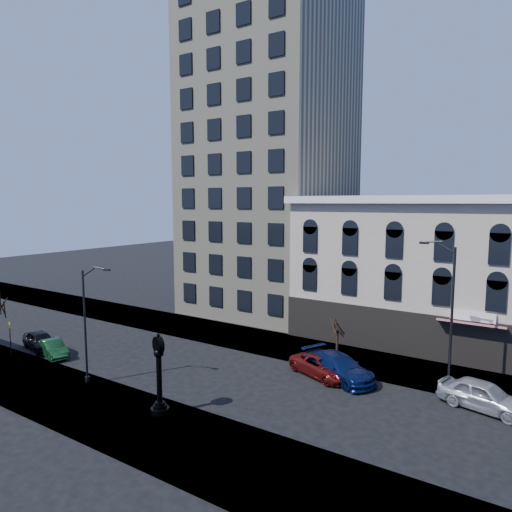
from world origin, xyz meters
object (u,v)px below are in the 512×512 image
Objects in this scene: street_clock at (159,377)px; car_near_a at (41,341)px; street_lamp_near at (91,294)px; car_near_b at (53,348)px; warning_sign at (10,332)px.

street_clock reaches higher than car_near_a.
street_lamp_near reaches higher than car_near_b.
car_near_a is 2.44m from car_near_b.
street_lamp_near is (-6.72, 0.71, 3.89)m from street_clock.
car_near_b is at bearing -169.42° from street_clock.
street_lamp_near reaches higher than car_near_a.
car_near_b is (-14.08, 2.48, -1.56)m from street_clock.
warning_sign is at bearing 143.06° from car_near_b.
car_near_a is (-16.48, 2.92, -1.47)m from street_clock.
street_lamp_near is 11.35m from car_near_a.
warning_sign is 3.46m from car_near_b.
warning_sign is at bearing -171.82° from car_near_a.
street_clock is at bearing -87.71° from car_near_a.
warning_sign is 2.65m from car_near_a.
street_clock is 16.66m from warning_sign.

